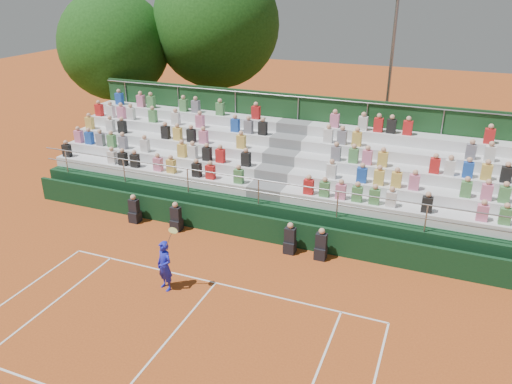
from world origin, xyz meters
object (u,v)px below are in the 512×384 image
at_px(tennis_player, 165,266).
at_px(floodlight_mast, 391,67).
at_px(tree_east, 216,25).
at_px(tree_west, 114,46).

height_order(tennis_player, floodlight_mast, floodlight_mast).
relative_size(tennis_player, tree_east, 0.22).
bearing_deg(tennis_player, floodlight_mast, 73.04).
distance_m(tennis_player, floodlight_mast, 15.78).
bearing_deg(tree_west, floodlight_mast, 10.09).
relative_size(tree_east, floodlight_mast, 1.19).
height_order(tree_west, floodlight_mast, tree_west).
bearing_deg(floodlight_mast, tennis_player, -106.96).
height_order(tree_west, tree_east, tree_east).
relative_size(tennis_player, tree_west, 0.26).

